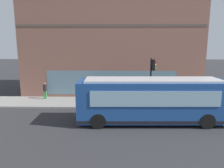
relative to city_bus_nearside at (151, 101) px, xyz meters
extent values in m
plane|color=#2D2D30|center=(0.28, 2.97, -1.55)|extent=(120.00, 120.00, 0.00)
cube|color=gray|center=(4.63, 2.97, -1.48)|extent=(3.50, 40.00, 0.15)
cube|color=#8C5B4C|center=(10.18, 2.97, 4.87)|extent=(7.60, 18.22, 12.85)
cube|color=brown|center=(6.53, 2.97, 5.51)|extent=(0.36, 17.85, 0.24)
cube|color=slate|center=(6.43, 2.97, 0.05)|extent=(0.12, 12.75, 2.40)
cube|color=#1E478C|center=(0.00, -0.02, 0.05)|extent=(2.75, 10.06, 2.70)
cube|color=silver|center=(0.00, -0.02, 1.46)|extent=(2.35, 9.05, 0.12)
cube|color=#8CB2C6|center=(-0.12, 4.96, 0.50)|extent=(2.20, 0.14, 1.20)
cube|color=#8CB2C6|center=(1.27, 0.02, 0.45)|extent=(0.27, 8.20, 1.00)
cube|color=#8CB2C6|center=(-1.27, -0.05, 0.45)|extent=(0.27, 8.20, 1.00)
cube|color=black|center=(0.00, -0.02, -1.12)|extent=(2.79, 10.10, 0.20)
cylinder|color=black|center=(1.06, 3.61, -1.05)|extent=(0.33, 1.01, 1.00)
cylinder|color=black|center=(-1.24, 3.55, -1.05)|extent=(0.33, 1.01, 1.00)
cylinder|color=black|center=(1.24, -3.39, -1.05)|extent=(0.33, 1.01, 1.00)
cylinder|color=black|center=(-1.06, -3.44, -1.05)|extent=(0.33, 1.01, 1.00)
cylinder|color=black|center=(3.35, -0.44, 0.63)|extent=(0.14, 0.14, 4.07)
cube|color=black|center=(3.35, -0.63, 2.11)|extent=(0.32, 0.24, 0.90)
sphere|color=red|center=(3.35, -0.76, 2.39)|extent=(0.20, 0.20, 0.20)
sphere|color=yellow|center=(3.35, -0.76, 2.11)|extent=(0.20, 0.20, 0.20)
sphere|color=green|center=(3.35, -0.76, 1.83)|extent=(0.20, 0.20, 0.20)
cylinder|color=yellow|center=(5.06, -3.02, -1.13)|extent=(0.24, 0.24, 0.55)
sphere|color=yellow|center=(5.06, -3.02, -0.77)|extent=(0.22, 0.22, 0.22)
cylinder|color=yellow|center=(5.06, -3.19, -1.08)|extent=(0.10, 0.12, 0.10)
cylinder|color=yellow|center=(5.23, -3.02, -1.08)|extent=(0.12, 0.10, 0.10)
cylinder|color=#3359A5|center=(4.98, 1.15, -1.00)|extent=(0.14, 0.14, 0.80)
cylinder|color=#3359A5|center=(5.12, 1.26, -1.00)|extent=(0.14, 0.14, 0.80)
cylinder|color=#B23338|center=(5.05, 1.20, -0.28)|extent=(0.32, 0.32, 0.64)
sphere|color=brown|center=(5.05, 1.20, 0.14)|extent=(0.22, 0.22, 0.22)
cylinder|color=#3F8C4C|center=(4.78, 3.36, -1.02)|extent=(0.14, 0.14, 0.76)
cylinder|color=#3F8C4C|center=(4.79, 3.18, -1.02)|extent=(0.14, 0.14, 0.76)
cylinder|color=silver|center=(4.79, 3.27, -0.34)|extent=(0.32, 0.32, 0.60)
sphere|color=#9E704C|center=(4.79, 3.27, 0.07)|extent=(0.21, 0.21, 0.21)
cylinder|color=#3F8C4C|center=(5.57, 9.40, -1.02)|extent=(0.14, 0.14, 0.77)
cylinder|color=#3F8C4C|center=(5.57, 9.22, -1.02)|extent=(0.14, 0.14, 0.77)
cylinder|color=black|center=(5.57, 9.31, -0.33)|extent=(0.32, 0.32, 0.61)
sphere|color=#9E704C|center=(5.57, 9.31, 0.08)|extent=(0.21, 0.21, 0.21)
cube|color=#263F99|center=(3.64, 1.59, -0.95)|extent=(0.44, 0.40, 0.90)
cube|color=#8CB2C6|center=(3.64, 1.38, -0.77)|extent=(0.35, 0.03, 0.30)
camera|label=1|loc=(-14.07, 2.33, 3.84)|focal=33.82mm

